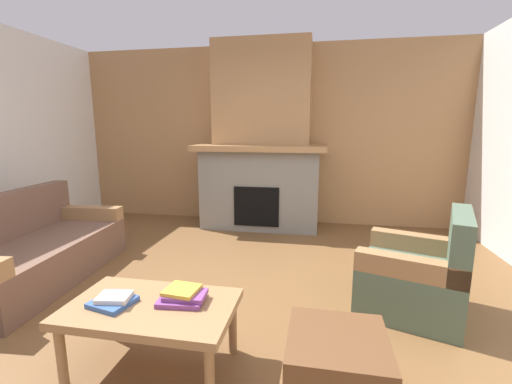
# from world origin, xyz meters

# --- Properties ---
(ground) EXTENTS (9.00, 9.00, 0.00)m
(ground) POSITION_xyz_m (0.00, 0.00, 0.00)
(ground) COLOR brown
(wall_back_wood_panel) EXTENTS (6.00, 0.12, 2.70)m
(wall_back_wood_panel) POSITION_xyz_m (0.00, 3.00, 1.35)
(wall_back_wood_panel) COLOR #A87A4C
(wall_back_wood_panel) RESTS_ON ground
(fireplace) EXTENTS (1.90, 0.82, 2.70)m
(fireplace) POSITION_xyz_m (0.00, 2.62, 1.16)
(fireplace) COLOR gray
(fireplace) RESTS_ON ground
(couch) EXTENTS (0.98, 1.86, 0.85)m
(couch) POSITION_xyz_m (-1.85, 0.33, 0.29)
(couch) COLOR brown
(couch) RESTS_ON ground
(armchair) EXTENTS (0.96, 0.96, 0.85)m
(armchair) POSITION_xyz_m (1.66, 0.42, 0.29)
(armchair) COLOR #4C604C
(armchair) RESTS_ON ground
(coffee_table) EXTENTS (1.00, 0.60, 0.43)m
(coffee_table) POSITION_xyz_m (-0.11, -0.61, 0.38)
(coffee_table) COLOR #997047
(coffee_table) RESTS_ON ground
(ottoman) EXTENTS (0.52, 0.52, 0.40)m
(ottoman) POSITION_xyz_m (0.98, -0.69, 0.20)
(ottoman) COLOR brown
(ottoman) RESTS_ON ground
(book_stack_near_edge) EXTENTS (0.27, 0.26, 0.06)m
(book_stack_near_edge) POSITION_xyz_m (-0.33, -0.66, 0.46)
(book_stack_near_edge) COLOR #335699
(book_stack_near_edge) RESTS_ON coffee_table
(book_stack_center) EXTENTS (0.29, 0.23, 0.08)m
(book_stack_center) POSITION_xyz_m (0.06, -0.55, 0.47)
(book_stack_center) COLOR #7A3D84
(book_stack_center) RESTS_ON coffee_table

